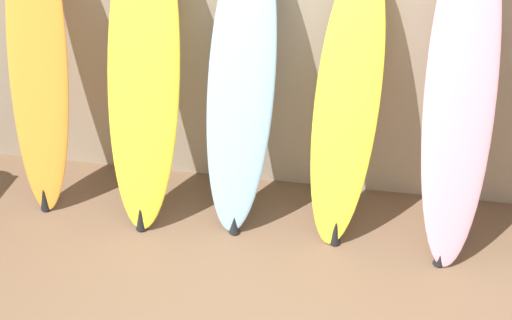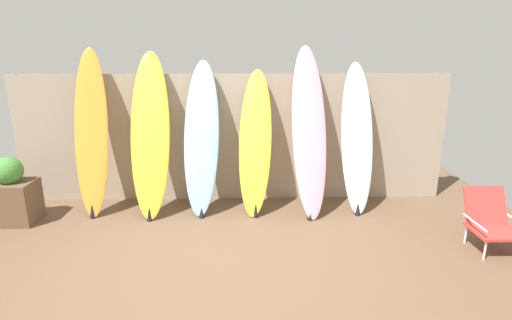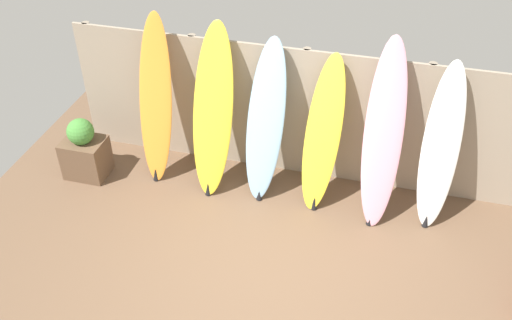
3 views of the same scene
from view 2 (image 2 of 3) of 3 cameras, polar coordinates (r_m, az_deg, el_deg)
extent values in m
plane|color=brown|center=(4.14, -4.27, -15.36)|extent=(7.68, 7.68, 0.00)
cube|color=gray|center=(5.69, -3.49, 3.10)|extent=(6.08, 0.04, 1.80)
cylinder|color=gray|center=(6.50, -29.76, 2.64)|extent=(0.10, 0.10, 1.80)
cylinder|color=gray|center=(5.96, -17.47, 2.98)|extent=(0.10, 0.10, 1.80)
cylinder|color=gray|center=(5.73, -3.47, 3.19)|extent=(0.10, 0.10, 1.80)
cylinder|color=gray|center=(5.85, 10.79, 3.21)|extent=(0.10, 0.10, 1.80)
cylinder|color=gray|center=(6.31, 23.69, 3.06)|extent=(0.10, 0.10, 1.80)
ellipsoid|color=orange|center=(5.61, -22.44, 3.60)|extent=(0.46, 0.64, 2.15)
cone|color=black|center=(5.64, -22.34, -6.74)|extent=(0.08, 0.08, 0.17)
ellipsoid|color=yellow|center=(5.35, -14.87, 3.54)|extent=(0.52, 0.81, 2.12)
cone|color=black|center=(5.32, -14.97, -7.41)|extent=(0.08, 0.08, 0.17)
ellipsoid|color=#8CB7D6|center=(5.28, -7.80, 3.13)|extent=(0.52, 0.74, 2.00)
cone|color=black|center=(5.28, -7.78, -7.45)|extent=(0.08, 0.08, 0.13)
ellipsoid|color=yellow|center=(5.26, -0.11, 2.53)|extent=(0.51, 0.74, 1.88)
cone|color=black|center=(5.24, -0.03, -7.17)|extent=(0.08, 0.08, 0.18)
ellipsoid|color=pink|center=(5.22, 7.60, 4.03)|extent=(0.52, 0.81, 2.18)
cone|color=black|center=(5.22, 7.74, -7.72)|extent=(0.08, 0.08, 0.13)
ellipsoid|color=white|center=(5.46, 14.23, 3.04)|extent=(0.44, 0.64, 1.97)
cone|color=black|center=(5.48, 14.33, -6.77)|extent=(0.08, 0.08, 0.16)
cylinder|color=silver|center=(4.86, 29.89, -11.15)|extent=(0.02, 0.02, 0.22)
cylinder|color=silver|center=(5.15, 27.78, -9.38)|extent=(0.02, 0.02, 0.22)
cylinder|color=silver|center=(5.36, 31.64, -8.98)|extent=(0.02, 0.02, 0.22)
cube|color=red|center=(5.06, 31.01, -8.73)|extent=(0.48, 0.44, 0.03)
cube|color=red|center=(5.18, 29.93, -5.72)|extent=(0.46, 0.22, 0.42)
cylinder|color=silver|center=(4.90, 28.79, -7.84)|extent=(0.02, 0.44, 0.02)
cube|color=brown|center=(5.90, -31.33, -5.17)|extent=(0.54, 0.44, 0.53)
sphere|color=#448838|center=(5.78, -31.90, -1.31)|extent=(0.35, 0.35, 0.35)
camera|label=1|loc=(1.41, 17.69, 60.61)|focal=50.00mm
camera|label=3|loc=(2.83, 146.04, 60.41)|focal=40.00mm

